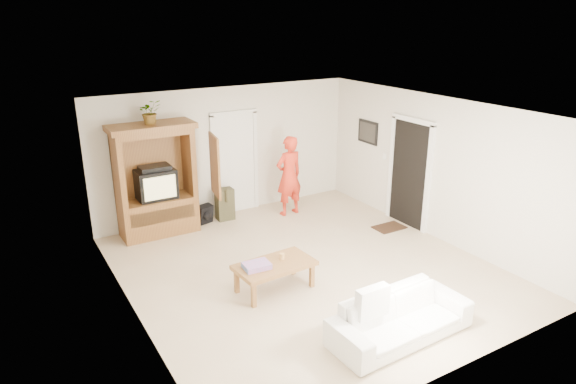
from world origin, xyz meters
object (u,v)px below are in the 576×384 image
armoire (157,187)px  man (289,176)px  coffee_table (275,267)px  sofa (401,318)px

armoire → man: size_ratio=1.27×
armoire → man: (2.59, -0.41, -0.08)m
man → coffee_table: bearing=50.0°
armoire → man: armoire is taller
sofa → coffee_table: (-0.79, 1.87, 0.10)m
man → coffee_table: (-1.78, -2.55, -0.44)m
armoire → sofa: armoire is taller
man → coffee_table: 3.15m
man → coffee_table: man is taller
sofa → coffee_table: 2.03m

